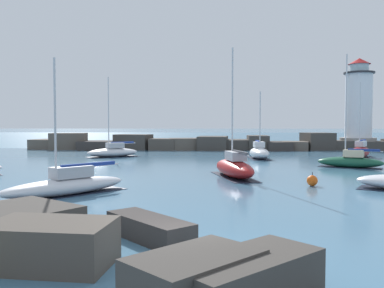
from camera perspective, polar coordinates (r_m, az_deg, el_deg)
ground_plane at (r=12.91m, az=-1.45°, el=-15.04°), size 600.00×600.00×0.00m
open_sea_beyond at (r=123.68m, az=2.24°, el=0.96°), size 400.00×116.00×0.01m
breakwater_jetty at (r=63.67m, az=3.71°, el=0.04°), size 58.04×6.76×2.54m
lighthouse at (r=68.19m, az=21.31°, el=4.21°), size 5.19×5.19×13.55m
foreground_rocks at (r=13.18m, az=-14.30°, el=-12.42°), size 12.46×9.75×1.23m
sailboat_moored_0 at (r=40.61m, az=20.38°, el=-2.10°), size 5.82×3.94×10.08m
sailboat_moored_1 at (r=51.04m, az=-10.51°, el=-1.01°), size 6.49×5.63×9.30m
sailboat_moored_2 at (r=31.52m, az=5.66°, el=-3.09°), size 3.56×7.44×9.52m
sailboat_moored_3 at (r=52.38m, az=21.52°, el=-0.92°), size 4.79×6.61×8.55m
sailboat_moored_4 at (r=48.15m, az=8.95°, el=-1.10°), size 2.27×5.56×7.45m
sailboat_moored_6 at (r=24.69m, az=-16.40°, el=-5.22°), size 6.27×7.00×7.46m
mooring_buoy_orange_near at (r=28.00m, az=15.73°, el=-4.72°), size 0.69×0.69×0.89m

